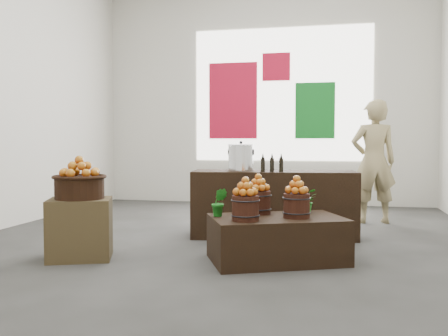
% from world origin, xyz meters
% --- Properties ---
extents(ground, '(7.00, 7.00, 0.00)m').
position_xyz_m(ground, '(0.00, 0.00, 0.00)').
color(ground, '#3E3E3B').
rests_on(ground, ground).
extents(back_wall, '(6.00, 0.04, 4.00)m').
position_xyz_m(back_wall, '(0.00, 3.50, 2.00)').
color(back_wall, beige).
rests_on(back_wall, ground).
extents(back_opening, '(3.20, 0.02, 2.40)m').
position_xyz_m(back_opening, '(0.30, 3.48, 2.00)').
color(back_opening, white).
rests_on(back_opening, back_wall).
extents(deco_red_left, '(0.90, 0.04, 1.40)m').
position_xyz_m(deco_red_left, '(-0.60, 3.47, 1.90)').
color(deco_red_left, '#B60E2A').
rests_on(deco_red_left, back_wall).
extents(deco_green_right, '(0.70, 0.04, 1.00)m').
position_xyz_m(deco_green_right, '(0.90, 3.47, 1.70)').
color(deco_green_right, '#10671E').
rests_on(deco_green_right, back_wall).
extents(deco_red_upper, '(0.50, 0.04, 0.50)m').
position_xyz_m(deco_red_upper, '(0.20, 3.47, 2.50)').
color(deco_red_upper, '#B60E2A').
rests_on(deco_red_upper, back_wall).
extents(crate, '(0.72, 0.66, 0.59)m').
position_xyz_m(crate, '(-1.19, -1.24, 0.29)').
color(crate, brown).
rests_on(crate, ground).
extents(wicker_basket, '(0.47, 0.47, 0.21)m').
position_xyz_m(wicker_basket, '(-1.19, -1.24, 0.69)').
color(wicker_basket, black).
rests_on(wicker_basket, crate).
extents(apples_in_basket, '(0.37, 0.37, 0.20)m').
position_xyz_m(apples_in_basket, '(-1.19, -1.24, 0.90)').
color(apples_in_basket, '#8E0408').
rests_on(apples_in_basket, wicker_basket).
extents(display_table, '(1.43, 1.18, 0.43)m').
position_xyz_m(display_table, '(0.70, -0.94, 0.21)').
color(display_table, black).
rests_on(display_table, ground).
extents(apple_bucket_front_left, '(0.25, 0.25, 0.23)m').
position_xyz_m(apple_bucket_front_left, '(0.44, -1.24, 0.54)').
color(apple_bucket_front_left, '#33160E').
rests_on(apple_bucket_front_left, display_table).
extents(apples_in_bucket_front_left, '(0.18, 0.18, 0.17)m').
position_xyz_m(apples_in_bucket_front_left, '(0.44, -1.24, 0.74)').
color(apples_in_bucket_front_left, '#8E0408').
rests_on(apples_in_bucket_front_left, apple_bucket_front_left).
extents(apple_bucket_front_right, '(0.25, 0.25, 0.23)m').
position_xyz_m(apple_bucket_front_right, '(0.88, -0.97, 0.54)').
color(apple_bucket_front_right, '#33160E').
rests_on(apple_bucket_front_right, display_table).
extents(apples_in_bucket_front_right, '(0.18, 0.18, 0.17)m').
position_xyz_m(apples_in_bucket_front_right, '(0.88, -0.97, 0.74)').
color(apples_in_bucket_front_right, '#8E0408').
rests_on(apples_in_bucket_front_right, apple_bucket_front_right).
extents(apple_bucket_rear, '(0.25, 0.25, 0.23)m').
position_xyz_m(apple_bucket_rear, '(0.49, -0.78, 0.54)').
color(apple_bucket_rear, '#33160E').
rests_on(apple_bucket_rear, display_table).
extents(apples_in_bucket_rear, '(0.18, 0.18, 0.17)m').
position_xyz_m(apples_in_bucket_rear, '(0.49, -0.78, 0.74)').
color(apples_in_bucket_rear, '#8E0408').
rests_on(apples_in_bucket_rear, apple_bucket_rear).
extents(herb_garnish_right, '(0.23, 0.20, 0.25)m').
position_xyz_m(herb_garnish_right, '(0.95, -0.62, 0.55)').
color(herb_garnish_right, '#166A19').
rests_on(herb_garnish_right, display_table).
extents(herb_garnish_left, '(0.16, 0.13, 0.27)m').
position_xyz_m(herb_garnish_left, '(0.15, -1.03, 0.56)').
color(herb_garnish_left, '#166A19').
rests_on(herb_garnish_left, display_table).
extents(counter, '(2.00, 0.86, 0.79)m').
position_xyz_m(counter, '(0.53, 0.29, 0.40)').
color(counter, black).
rests_on(counter, ground).
extents(stock_pot_left, '(0.30, 0.30, 0.30)m').
position_xyz_m(stock_pot_left, '(0.13, 0.24, 0.94)').
color(stock_pot_left, silver).
rests_on(stock_pot_left, counter).
extents(oil_cruets, '(0.22, 0.08, 0.22)m').
position_xyz_m(oil_cruets, '(0.55, 0.10, 0.90)').
color(oil_cruets, black).
rests_on(oil_cruets, counter).
extents(shopper, '(0.70, 0.53, 1.73)m').
position_xyz_m(shopper, '(1.77, 1.60, 0.86)').
color(shopper, '#96875C').
rests_on(shopper, ground).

